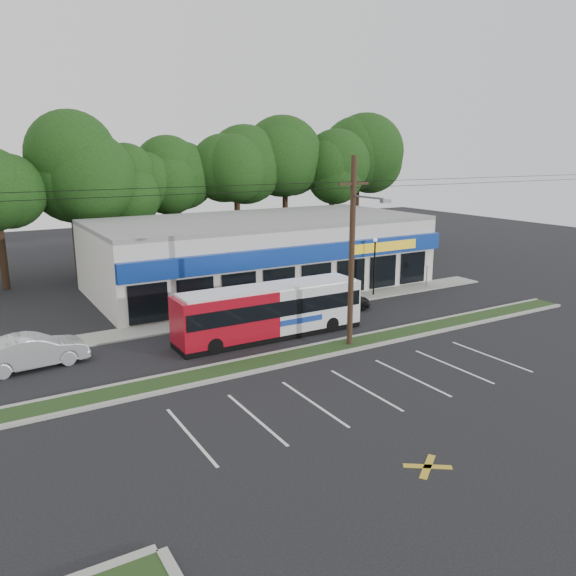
# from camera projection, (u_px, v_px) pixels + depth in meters

# --- Properties ---
(ground) EXTENTS (120.00, 120.00, 0.00)m
(ground) POSITION_uv_depth(u_px,v_px,m) (313.00, 362.00, 27.91)
(ground) COLOR black
(ground) RESTS_ON ground
(grass_strip) EXTENTS (40.00, 1.60, 0.12)m
(grass_strip) POSITION_uv_depth(u_px,v_px,m) (302.00, 354.00, 28.73)
(grass_strip) COLOR #213616
(grass_strip) RESTS_ON ground
(curb_south) EXTENTS (40.00, 0.25, 0.14)m
(curb_south) POSITION_uv_depth(u_px,v_px,m) (311.00, 359.00, 28.02)
(curb_south) COLOR #9E9E93
(curb_south) RESTS_ON ground
(curb_north) EXTENTS (40.00, 0.25, 0.14)m
(curb_north) POSITION_uv_depth(u_px,v_px,m) (294.00, 349.00, 29.44)
(curb_north) COLOR #9E9E93
(curb_north) RESTS_ON ground
(sidewalk) EXTENTS (32.00, 2.20, 0.10)m
(sidewalk) POSITION_uv_depth(u_px,v_px,m) (302.00, 306.00, 37.90)
(sidewalk) COLOR #9E9E93
(sidewalk) RESTS_ON ground
(strip_mall) EXTENTS (25.00, 12.55, 5.30)m
(strip_mall) POSITION_uv_depth(u_px,v_px,m) (260.00, 252.00, 43.32)
(strip_mall) COLOR silver
(strip_mall) RESTS_ON ground
(utility_pole) EXTENTS (50.00, 2.77, 10.00)m
(utility_pole) POSITION_uv_depth(u_px,v_px,m) (350.00, 247.00, 28.82)
(utility_pole) COLOR black
(utility_pole) RESTS_ON ground
(lamp_post) EXTENTS (0.30, 0.30, 4.25)m
(lamp_post) POSITION_uv_depth(u_px,v_px,m) (375.00, 260.00, 40.10)
(lamp_post) COLOR black
(lamp_post) RESTS_ON ground
(sign_post) EXTENTS (0.45, 0.10, 2.23)m
(sign_post) POSITION_uv_depth(u_px,v_px,m) (427.00, 268.00, 42.66)
(sign_post) COLOR #59595E
(sign_post) RESTS_ON ground
(tree_line) EXTENTS (46.76, 6.76, 11.83)m
(tree_line) POSITION_uv_depth(u_px,v_px,m) (191.00, 172.00, 49.65)
(tree_line) COLOR black
(tree_line) RESTS_ON ground
(metrobus) EXTENTS (11.00, 2.34, 2.96)m
(metrobus) POSITION_uv_depth(u_px,v_px,m) (270.00, 310.00, 31.34)
(metrobus) COLOR #A30C1A
(metrobus) RESTS_ON ground
(car_dark) EXTENTS (4.27, 2.34, 1.37)m
(car_dark) POSITION_uv_depth(u_px,v_px,m) (340.00, 300.00, 36.86)
(car_dark) COLOR black
(car_dark) RESTS_ON ground
(car_silver) EXTENTS (5.11, 2.19, 1.64)m
(car_silver) POSITION_uv_depth(u_px,v_px,m) (33.00, 351.00, 26.99)
(car_silver) COLOR #B2B6BA
(car_silver) RESTS_ON ground
(pedestrian_a) EXTENTS (0.78, 0.63, 1.87)m
(pedestrian_a) POSITION_uv_depth(u_px,v_px,m) (314.00, 293.00, 37.61)
(pedestrian_a) COLOR silver
(pedestrian_a) RESTS_ON ground
(pedestrian_b) EXTENTS (0.87, 0.76, 1.52)m
(pedestrian_b) POSITION_uv_depth(u_px,v_px,m) (266.00, 303.00, 35.83)
(pedestrian_b) COLOR beige
(pedestrian_b) RESTS_ON ground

